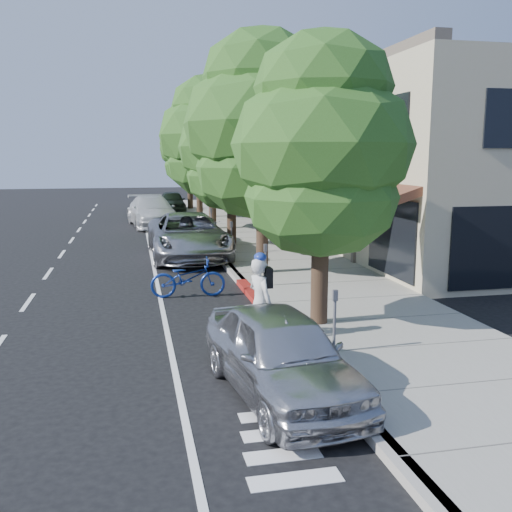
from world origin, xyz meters
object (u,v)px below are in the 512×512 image
object	(u,v)px
street_tree_5	(189,150)
white_pickup	(152,211)
street_tree_1	(262,127)
dark_suv_far	(172,202)
street_tree_0	(322,149)
bicycle	(188,278)
street_tree_4	(199,145)
dark_sedan	(185,230)
cyclist	(260,302)
pedestrian	(307,231)
near_car_a	(281,354)
street_tree_3	(212,138)
street_tree_2	(231,149)
silver_suv	(188,236)

from	to	relation	value
street_tree_5	white_pickup	size ratio (longest dim) A/B	1.22
street_tree_1	dark_suv_far	distance (m)	23.45
street_tree_0	bicycle	bearing A→B (deg)	126.30
street_tree_4	dark_sedan	world-z (taller)	street_tree_4
street_tree_0	cyclist	bearing A→B (deg)	-151.91
street_tree_4	pedestrian	bearing A→B (deg)	-80.52
bicycle	pedestrian	size ratio (longest dim) A/B	1.14
near_car_a	street_tree_1	bearing A→B (deg)	71.38
street_tree_3	bicycle	size ratio (longest dim) A/B	3.87
street_tree_1	pedestrian	world-z (taller)	street_tree_1
street_tree_1	street_tree_3	bearing A→B (deg)	90.00
near_car_a	street_tree_5	bearing A→B (deg)	79.16
street_tree_0	street_tree_3	bearing A→B (deg)	90.00
street_tree_2	near_car_a	distance (m)	16.00
street_tree_3	white_pickup	distance (m)	5.81
street_tree_2	street_tree_4	bearing A→B (deg)	90.00
street_tree_5	cyclist	bearing A→B (deg)	-92.97
silver_suv	pedestrian	xyz separation A→B (m)	(4.58, -1.00, 0.20)
cyclist	white_pickup	xyz separation A→B (m)	(-1.50, 21.59, -0.09)
street_tree_1	near_car_a	distance (m)	10.53
cyclist	street_tree_2	bearing A→B (deg)	-28.65
white_pickup	pedestrian	bearing A→B (deg)	-71.42
dark_sedan	pedestrian	size ratio (longest dim) A/B	2.30
street_tree_1	dark_sedan	world-z (taller)	street_tree_1
street_tree_0	cyclist	xyz separation A→B (m)	(-1.60, -0.85, -3.20)
street_tree_3	bicycle	bearing A→B (deg)	-100.67
dark_sedan	street_tree_1	bearing A→B (deg)	-75.53
street_tree_0	near_car_a	size ratio (longest dim) A/B	1.55
dark_sedan	white_pickup	world-z (taller)	white_pickup
bicycle	dark_suv_far	distance (m)	25.40
street_tree_4	white_pickup	world-z (taller)	street_tree_4
street_tree_2	street_tree_3	bearing A→B (deg)	90.00
street_tree_4	street_tree_2	bearing A→B (deg)	-90.00
street_tree_2	cyclist	bearing A→B (deg)	-97.10
street_tree_3	silver_suv	world-z (taller)	street_tree_3
street_tree_0	street_tree_5	size ratio (longest dim) A/B	0.93
dark_suv_far	street_tree_1	bearing A→B (deg)	-86.09
street_tree_2	street_tree_5	world-z (taller)	street_tree_5
street_tree_0	silver_suv	distance (m)	10.72
dark_sedan	white_pickup	xyz separation A→B (m)	(-1.15, 7.62, 0.15)
street_tree_2	dark_suv_far	xyz separation A→B (m)	(-1.40, 17.04, -3.52)
silver_suv	pedestrian	distance (m)	4.69
street_tree_1	street_tree_2	xyz separation A→B (m)	(0.00, 6.00, -0.63)
street_tree_0	street_tree_4	distance (m)	24.01
dark_suv_far	street_tree_5	bearing A→B (deg)	34.88
cyclist	pedestrian	bearing A→B (deg)	-44.15
street_tree_5	dark_sedan	size ratio (longest dim) A/B	1.67
cyclist	near_car_a	bearing A→B (deg)	153.46
street_tree_1	street_tree_4	world-z (taller)	street_tree_1
street_tree_2	pedestrian	xyz separation A→B (m)	(2.50, -3.00, -3.18)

